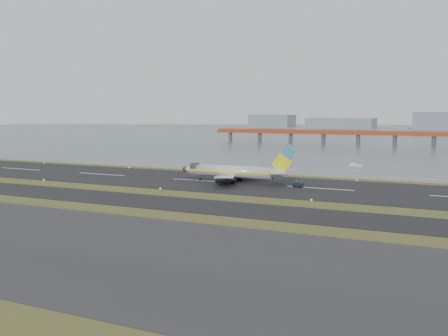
# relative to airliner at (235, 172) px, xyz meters

# --- Properties ---
(ground) EXTENTS (1000.00, 1000.00, 0.00)m
(ground) POSITION_rel_airliner_xyz_m (-12.49, -30.54, -3.46)
(ground) COLOR #374C1B
(ground) RESTS_ON ground
(taxiway_strip) EXTENTS (1000.00, 18.00, 0.10)m
(taxiway_strip) POSITION_rel_airliner_xyz_m (-12.49, -42.54, -3.41)
(taxiway_strip) COLOR black
(taxiway_strip) RESTS_ON ground
(runway_strip) EXTENTS (1000.00, 45.00, 0.10)m
(runway_strip) POSITION_rel_airliner_xyz_m (-12.49, -0.54, -3.41)
(runway_strip) COLOR black
(runway_strip) RESTS_ON ground
(seawall) EXTENTS (1000.00, 2.50, 1.00)m
(seawall) POSITION_rel_airliner_xyz_m (-12.49, 29.46, -2.96)
(seawall) COLOR gray
(seawall) RESTS_ON ground
(bay_water) EXTENTS (1400.00, 800.00, 1.30)m
(bay_water) POSITION_rel_airliner_xyz_m (-12.49, 429.46, -3.46)
(bay_water) COLOR #41505D
(bay_water) RESTS_ON ground
(red_pier) EXTENTS (260.00, 5.00, 10.20)m
(red_pier) POSITION_rel_airliner_xyz_m (7.51, 219.46, 3.82)
(red_pier) COLOR #A63E1C
(red_pier) RESTS_ON ground
(far_shoreline) EXTENTS (1400.00, 80.00, 60.50)m
(far_shoreline) POSITION_rel_airliner_xyz_m (1.13, 589.46, 2.61)
(far_shoreline) COLOR gray
(far_shoreline) RESTS_ON ground
(airliner) EXTENTS (38.52, 32.89, 12.80)m
(airliner) POSITION_rel_airliner_xyz_m (0.00, 0.00, 0.00)
(airliner) COLOR silver
(airliner) RESTS_ON ground
(pushback_tug) EXTENTS (3.18, 2.31, 1.83)m
(pushback_tug) POSITION_rel_airliner_xyz_m (20.93, -0.85, -2.57)
(pushback_tug) COLOR #131D35
(pushback_tug) RESTS_ON ground
(workboat_near) EXTENTS (6.28, 3.01, 1.46)m
(workboat_near) POSITION_rel_airliner_xyz_m (19.88, 70.36, -2.99)
(workboat_near) COLOR silver
(workboat_near) RESTS_ON ground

